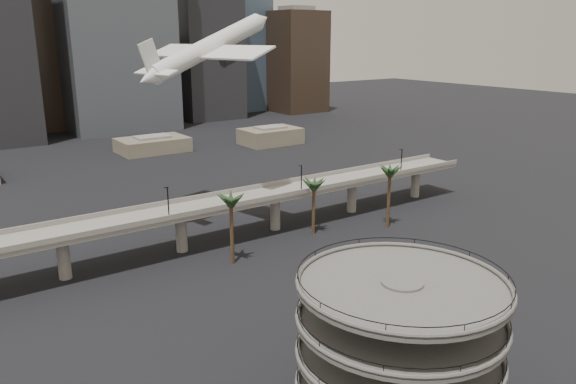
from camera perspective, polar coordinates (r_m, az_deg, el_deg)
ground at (r=78.54m, az=15.47°, el=-16.25°), size 700.00×700.00×0.00m
parking_ramp at (r=62.71m, az=11.22°, el=-14.25°), size 22.20×22.20×17.35m
overpass at (r=114.48m, az=-5.88°, el=-1.38°), size 130.00×9.30×14.70m
palm_trees at (r=112.58m, az=2.90°, el=0.55°), size 42.40×10.40×14.00m
low_buildings at (r=196.24m, az=-16.82°, el=3.89°), size 135.00×27.50×6.80m
skyline at (r=266.59m, az=-21.20°, el=14.70°), size 269.00×86.00×111.79m
airborne_jet at (r=122.57m, az=-8.00°, el=14.31°), size 36.77×33.61×16.16m
car_a at (r=80.80m, az=6.27°, el=-14.07°), size 5.09×2.54×1.67m
car_b at (r=94.40m, az=13.48°, el=-9.90°), size 4.43×1.79×1.43m
car_c at (r=100.94m, az=16.03°, el=-8.38°), size 4.78×2.29×1.34m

